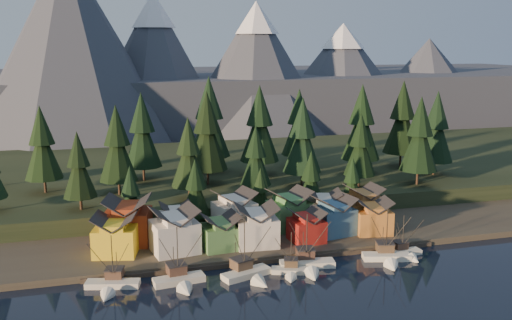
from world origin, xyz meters
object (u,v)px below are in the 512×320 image
object	(u,v)px
boat_1	(180,273)
house_front_0	(115,234)
house_back_1	(176,220)
boat_3	(291,266)
boat_2	(249,267)
boat_4	(308,259)
house_back_0	(128,219)
boat_6	(406,248)
house_front_1	(174,229)
boat_5	(388,251)
boat_0	(111,279)

from	to	relation	value
boat_1	house_front_0	distance (m)	20.95
house_back_1	boat_3	bearing A→B (deg)	-51.60
boat_2	boat_4	world-z (taller)	boat_4
boat_4	house_back_0	xyz separation A→B (m)	(-36.16, 22.83, 4.94)
boat_6	boat_1	bearing A→B (deg)	178.77
house_front_1	house_back_1	xyz separation A→B (m)	(1.69, 9.84, -0.95)
boat_1	boat_5	xyz separation A→B (m)	(45.99, 0.04, -0.10)
house_front_0	house_back_1	world-z (taller)	house_front_0
boat_2	boat_4	bearing A→B (deg)	-12.50
boat_4	house_front_1	size ratio (longest dim) A/B	1.20
house_back_1	boat_0	bearing A→B (deg)	-124.51
house_front_1	house_back_0	size ratio (longest dim) A/B	0.92
boat_0	boat_4	world-z (taller)	boat_4
house_back_1	house_front_1	bearing A→B (deg)	-99.48
boat_1	house_front_0	bearing A→B (deg)	117.78
boat_0	boat_5	bearing A→B (deg)	12.88
boat_6	house_front_0	distance (m)	65.22
boat_4	boat_1	bearing A→B (deg)	-169.23
boat_1	house_back_1	xyz separation A→B (m)	(2.66, 24.78, 3.35)
boat_1	house_back_0	bearing A→B (deg)	103.00
boat_0	house_back_0	distance (m)	23.00
boat_5	house_back_1	world-z (taller)	boat_5
boat_4	house_front_0	xyz separation A→B (m)	(-39.30, 16.16, 3.94)
boat_6	house_back_0	size ratio (longest dim) A/B	0.85
house_back_1	boat_4	bearing A→B (deg)	-43.80
boat_6	house_back_1	size ratio (longest dim) A/B	1.24
boat_0	house_back_1	xyz separation A→B (m)	(16.06, 23.12, 3.72)
boat_0	house_front_1	bearing A→B (deg)	57.20
boat_3	house_front_0	xyz separation A→B (m)	(-34.75, 17.95, 4.40)
boat_4	boat_5	bearing A→B (deg)	7.10
boat_1	boat_0	bearing A→B (deg)	165.79
boat_0	boat_3	world-z (taller)	boat_0
house_back_0	boat_5	bearing A→B (deg)	-9.70
boat_0	boat_6	distance (m)	64.90
boat_3	house_front_0	bearing A→B (deg)	171.60
house_back_0	house_front_1	bearing A→B (deg)	-28.25
boat_1	boat_4	bearing A→B (deg)	-5.64
boat_5	house_front_1	size ratio (longest dim) A/B	1.14
boat_0	boat_4	size ratio (longest dim) A/B	0.89
boat_1	boat_3	world-z (taller)	boat_1
boat_6	house_front_1	world-z (taller)	house_front_1
boat_5	house_back_0	bearing A→B (deg)	171.83
boat_2	boat_3	distance (m)	8.90
boat_0	house_front_1	xyz separation A→B (m)	(14.37, 13.29, 4.67)
boat_3	house_back_0	bearing A→B (deg)	161.00
house_front_1	house_back_0	xyz separation A→B (m)	(-9.63, 8.62, 0.49)
boat_1	house_back_0	xyz separation A→B (m)	(-8.66, 23.56, 4.79)
boat_0	house_front_1	size ratio (longest dim) A/B	1.07
house_back_0	house_back_1	bearing A→B (deg)	19.72
boat_1	house_back_0	size ratio (longest dim) A/B	1.06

